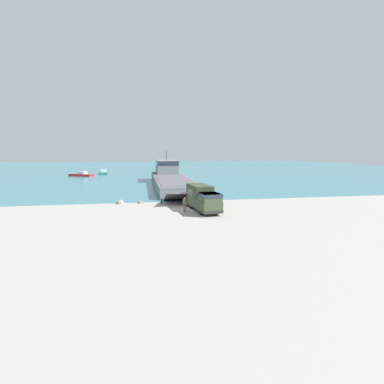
# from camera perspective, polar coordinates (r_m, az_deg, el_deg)

# --- Properties ---
(ground_plane) EXTENTS (240.00, 240.00, 0.00)m
(ground_plane) POSITION_cam_1_polar(r_m,az_deg,el_deg) (39.62, -1.68, -3.09)
(ground_plane) COLOR #9E998E
(water_surface) EXTENTS (240.00, 180.00, 0.01)m
(water_surface) POSITION_cam_1_polar(r_m,az_deg,el_deg) (134.26, -7.85, 4.53)
(water_surface) COLOR teal
(water_surface) RESTS_ON ground_plane
(landing_craft) EXTENTS (7.56, 41.80, 7.62)m
(landing_craft) POSITION_cam_1_polar(r_m,az_deg,el_deg) (67.29, -4.24, 2.96)
(landing_craft) COLOR gray
(landing_craft) RESTS_ON ground_plane
(military_truck) EXTENTS (3.22, 8.06, 3.14)m
(military_truck) POSITION_cam_1_polar(r_m,az_deg,el_deg) (37.81, 2.06, -1.12)
(military_truck) COLOR #3D4C33
(military_truck) RESTS_ON ground_plane
(soldier_on_ramp) EXTENTS (0.44, 0.24, 1.74)m
(soldier_on_ramp) POSITION_cam_1_polar(r_m,az_deg,el_deg) (37.24, -1.40, -2.22)
(soldier_on_ramp) COLOR #6B664C
(soldier_on_ramp) RESTS_ON ground_plane
(moored_boat_a) EXTENTS (7.63, 5.70, 1.39)m
(moored_boat_a) POSITION_cam_1_polar(r_m,az_deg,el_deg) (96.05, -20.32, 3.12)
(moored_boat_a) COLOR #B22323
(moored_boat_a) RESTS_ON ground_plane
(moored_boat_b) EXTENTS (2.81, 8.24, 1.39)m
(moored_boat_b) POSITION_cam_1_polar(r_m,az_deg,el_deg) (103.36, -16.46, 3.58)
(moored_boat_b) COLOR #2D7060
(moored_boat_b) RESTS_ON ground_plane
(mooring_bollard) EXTENTS (0.30, 0.30, 0.81)m
(mooring_bollard) POSITION_cam_1_polar(r_m,az_deg,el_deg) (43.23, -5.84, -1.62)
(mooring_bollard) COLOR #333338
(mooring_bollard) RESTS_ON ground_plane
(shoreline_rock_a) EXTENTS (1.16, 1.16, 1.16)m
(shoreline_rock_a) POSITION_cam_1_polar(r_m,az_deg,el_deg) (44.21, -13.52, -2.16)
(shoreline_rock_a) COLOR gray
(shoreline_rock_a) RESTS_ON ground_plane
(shoreline_rock_b) EXTENTS (0.74, 0.74, 0.74)m
(shoreline_rock_b) POSITION_cam_1_polar(r_m,az_deg,el_deg) (43.98, -9.85, -2.11)
(shoreline_rock_b) COLOR gray
(shoreline_rock_b) RESTS_ON ground_plane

